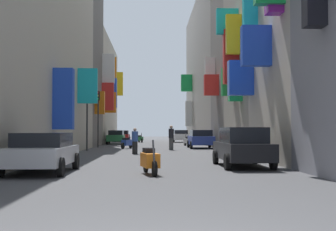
{
  "coord_description": "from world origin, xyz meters",
  "views": [
    {
      "loc": [
        -0.13,
        -4.82,
        1.43
      ],
      "look_at": [
        1.22,
        30.76,
        2.61
      ],
      "focal_mm": 48.12,
      "sensor_mm": 36.0,
      "label": 1
    }
  ],
  "objects_px": {
    "parked_car_blue": "(201,139)",
    "scooter_orange": "(150,160)",
    "parked_car_white": "(181,136)",
    "scooter_green": "(140,139)",
    "pedestrian_crossing": "(171,138)",
    "traffic_light_far_corner": "(87,109)",
    "scooter_white": "(188,141)",
    "parked_car_red": "(123,136)",
    "pedestrian_near_left": "(135,141)",
    "parked_car_black": "(242,146)",
    "parked_car_green": "(116,137)",
    "scooter_blue": "(127,143)",
    "traffic_light_near_corner": "(98,110)",
    "parked_car_silver": "(42,151)"
  },
  "relations": [
    {
      "from": "scooter_white",
      "to": "traffic_light_near_corner",
      "type": "xyz_separation_m",
      "value": [
        -7.82,
        -3.41,
        2.72
      ]
    },
    {
      "from": "scooter_green",
      "to": "pedestrian_crossing",
      "type": "bearing_deg",
      "value": -82.43
    },
    {
      "from": "parked_car_red",
      "to": "pedestrian_near_left",
      "type": "distance_m",
      "value": 30.95
    },
    {
      "from": "parked_car_blue",
      "to": "scooter_green",
      "type": "relative_size",
      "value": 2.34
    },
    {
      "from": "parked_car_black",
      "to": "traffic_light_near_corner",
      "type": "height_order",
      "value": "traffic_light_near_corner"
    },
    {
      "from": "parked_car_silver",
      "to": "traffic_light_far_corner",
      "type": "relative_size",
      "value": 0.99
    },
    {
      "from": "parked_car_silver",
      "to": "pedestrian_near_left",
      "type": "height_order",
      "value": "pedestrian_near_left"
    },
    {
      "from": "parked_car_black",
      "to": "traffic_light_near_corner",
      "type": "xyz_separation_m",
      "value": [
        -8.03,
        20.48,
        2.38
      ]
    },
    {
      "from": "parked_car_green",
      "to": "traffic_light_far_corner",
      "type": "relative_size",
      "value": 0.95
    },
    {
      "from": "parked_car_green",
      "to": "scooter_green",
      "type": "height_order",
      "value": "parked_car_green"
    },
    {
      "from": "scooter_green",
      "to": "parked_car_blue",
      "type": "bearing_deg",
      "value": -73.14
    },
    {
      "from": "parked_car_black",
      "to": "pedestrian_crossing",
      "type": "bearing_deg",
      "value": 97.93
    },
    {
      "from": "pedestrian_crossing",
      "to": "traffic_light_far_corner",
      "type": "height_order",
      "value": "traffic_light_far_corner"
    },
    {
      "from": "parked_car_blue",
      "to": "scooter_orange",
      "type": "relative_size",
      "value": 2.14
    },
    {
      "from": "scooter_green",
      "to": "pedestrian_crossing",
      "type": "xyz_separation_m",
      "value": [
        2.72,
        -20.46,
        0.44
      ]
    },
    {
      "from": "parked_car_green",
      "to": "scooter_blue",
      "type": "distance_m",
      "value": 12.3
    },
    {
      "from": "parked_car_black",
      "to": "scooter_white",
      "type": "height_order",
      "value": "parked_car_black"
    },
    {
      "from": "traffic_light_far_corner",
      "to": "scooter_green",
      "type": "bearing_deg",
      "value": 81.66
    },
    {
      "from": "parked_car_silver",
      "to": "scooter_blue",
      "type": "relative_size",
      "value": 2.36
    },
    {
      "from": "parked_car_silver",
      "to": "scooter_orange",
      "type": "distance_m",
      "value": 3.73
    },
    {
      "from": "parked_car_green",
      "to": "scooter_white",
      "type": "distance_m",
      "value": 9.37
    },
    {
      "from": "parked_car_green",
      "to": "scooter_blue",
      "type": "height_order",
      "value": "parked_car_green"
    },
    {
      "from": "parked_car_red",
      "to": "pedestrian_near_left",
      "type": "relative_size",
      "value": 2.54
    },
    {
      "from": "parked_car_red",
      "to": "pedestrian_near_left",
      "type": "height_order",
      "value": "pedestrian_near_left"
    },
    {
      "from": "parked_car_white",
      "to": "scooter_green",
      "type": "height_order",
      "value": "parked_car_white"
    },
    {
      "from": "parked_car_white",
      "to": "pedestrian_crossing",
      "type": "height_order",
      "value": "pedestrian_crossing"
    },
    {
      "from": "parked_car_white",
      "to": "pedestrian_near_left",
      "type": "height_order",
      "value": "pedestrian_near_left"
    },
    {
      "from": "parked_car_white",
      "to": "parked_car_blue",
      "type": "relative_size",
      "value": 1.01
    },
    {
      "from": "scooter_blue",
      "to": "pedestrian_near_left",
      "type": "relative_size",
      "value": 1.13
    },
    {
      "from": "parked_car_red",
      "to": "pedestrian_crossing",
      "type": "relative_size",
      "value": 2.24
    },
    {
      "from": "scooter_orange",
      "to": "pedestrian_crossing",
      "type": "relative_size",
      "value": 1.09
    },
    {
      "from": "pedestrian_crossing",
      "to": "scooter_green",
      "type": "bearing_deg",
      "value": 97.57
    },
    {
      "from": "traffic_light_near_corner",
      "to": "scooter_blue",
      "type": "bearing_deg",
      "value": -45.6
    },
    {
      "from": "scooter_blue",
      "to": "traffic_light_near_corner",
      "type": "relative_size",
      "value": 0.38
    },
    {
      "from": "scooter_white",
      "to": "scooter_orange",
      "type": "relative_size",
      "value": 0.92
    },
    {
      "from": "parked_car_red",
      "to": "parked_car_silver",
      "type": "xyz_separation_m",
      "value": [
        -0.04,
        -42.57,
        -0.03
      ]
    },
    {
      "from": "parked_car_white",
      "to": "scooter_green",
      "type": "xyz_separation_m",
      "value": [
        -4.82,
        -1.19,
        -0.31
      ]
    },
    {
      "from": "parked_car_green",
      "to": "scooter_orange",
      "type": "relative_size",
      "value": 2.06
    },
    {
      "from": "parked_car_blue",
      "to": "traffic_light_far_corner",
      "type": "relative_size",
      "value": 0.99
    },
    {
      "from": "parked_car_blue",
      "to": "traffic_light_near_corner",
      "type": "distance_m",
      "value": 9.03
    },
    {
      "from": "scooter_orange",
      "to": "parked_car_black",
      "type": "bearing_deg",
      "value": 38.35
    },
    {
      "from": "parked_car_black",
      "to": "pedestrian_near_left",
      "type": "relative_size",
      "value": 2.81
    },
    {
      "from": "pedestrian_near_left",
      "to": "scooter_orange",
      "type": "bearing_deg",
      "value": -85.72
    },
    {
      "from": "parked_car_blue",
      "to": "pedestrian_near_left",
      "type": "xyz_separation_m",
      "value": [
        -4.95,
        -8.72,
        0.01
      ]
    },
    {
      "from": "parked_car_blue",
      "to": "parked_car_silver",
      "type": "bearing_deg",
      "value": -110.55
    },
    {
      "from": "parked_car_black",
      "to": "scooter_white",
      "type": "relative_size",
      "value": 2.47
    },
    {
      "from": "parked_car_red",
      "to": "pedestrian_near_left",
      "type": "bearing_deg",
      "value": -85.03
    },
    {
      "from": "pedestrian_near_left",
      "to": "traffic_light_far_corner",
      "type": "distance_m",
      "value": 5.88
    },
    {
      "from": "parked_car_white",
      "to": "parked_car_black",
      "type": "distance_m",
      "value": 36.78
    },
    {
      "from": "scooter_white",
      "to": "parked_car_silver",
      "type": "bearing_deg",
      "value": -105.18
    }
  ]
}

